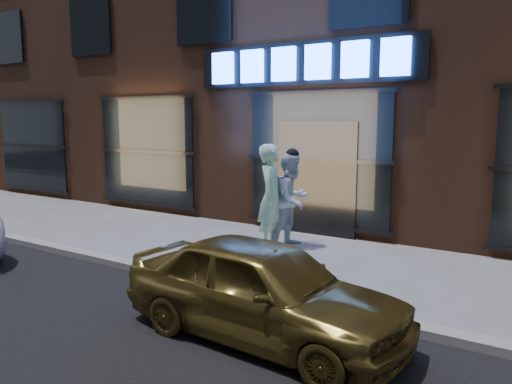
% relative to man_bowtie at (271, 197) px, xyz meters
% --- Properties ---
extents(ground, '(90.00, 90.00, 0.00)m').
position_rel_man_bowtie_xyz_m(ground, '(0.20, -2.39, -1.00)').
color(ground, slate).
rests_on(ground, ground).
extents(curb, '(60.00, 0.25, 0.12)m').
position_rel_man_bowtie_xyz_m(curb, '(0.20, -2.39, -0.94)').
color(curb, gray).
rests_on(curb, ground).
extents(storefront_building, '(30.20, 8.28, 10.30)m').
position_rel_man_bowtie_xyz_m(storefront_building, '(0.19, 5.60, 4.15)').
color(storefront_building, '#54301E').
rests_on(storefront_building, ground).
extents(man_bowtie, '(0.65, 0.83, 1.99)m').
position_rel_man_bowtie_xyz_m(man_bowtie, '(0.00, 0.00, 0.00)').
color(man_bowtie, '#BBF6D7').
rests_on(man_bowtie, ground).
extents(man_cap, '(0.81, 0.98, 1.82)m').
position_rel_man_bowtie_xyz_m(man_cap, '(0.23, 0.39, -0.09)').
color(man_cap, white).
rests_on(man_cap, ground).
extents(gold_sedan, '(3.45, 1.56, 1.15)m').
position_rel_man_bowtie_xyz_m(gold_sedan, '(1.95, -3.42, -0.42)').
color(gold_sedan, olive).
rests_on(gold_sedan, ground).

